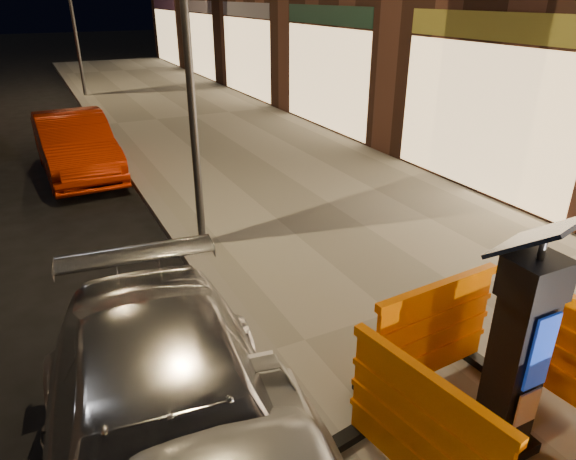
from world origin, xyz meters
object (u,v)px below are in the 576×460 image
parking_kiosk (519,350)px  barrier_kerbside (420,434)px  barrier_back (433,335)px  car_red (80,174)px

parking_kiosk → barrier_kerbside: parking_kiosk is taller
barrier_back → barrier_kerbside: (-0.95, -0.95, 0.00)m
barrier_kerbside → car_red: (-1.45, 10.26, -0.74)m
barrier_back → barrier_kerbside: bearing=-138.9°
barrier_back → barrier_kerbside: same height
parking_kiosk → barrier_back: bearing=83.1°
parking_kiosk → barrier_back: parking_kiosk is taller
car_red → barrier_kerbside: bearing=-84.3°
barrier_back → car_red: size_ratio=0.36×
barrier_back → barrier_kerbside: 1.34m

